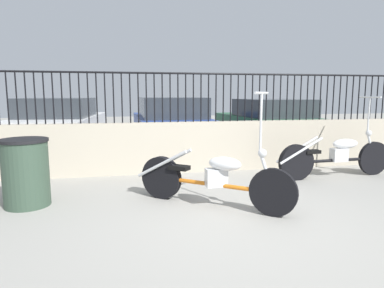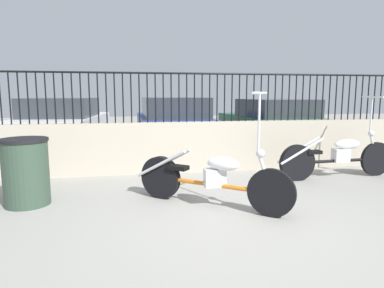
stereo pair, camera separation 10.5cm
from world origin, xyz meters
name	(u,v)px [view 1 (the left image)]	position (x,y,z in m)	size (l,w,h in m)	color
ground_plane	(233,221)	(0.00, 0.00, 0.00)	(40.00, 40.00, 0.00)	gray
low_wall	(190,147)	(0.00, 2.71, 0.49)	(9.53, 0.18, 0.98)	#B2A893
fence_railing	(190,91)	(0.00, 2.71, 1.56)	(9.53, 0.04, 0.93)	black
motorcycle_orange	(206,177)	(-0.18, 0.64, 0.39)	(1.86, 1.54, 1.54)	black
motorcycle_black	(331,156)	(2.42, 1.72, 0.40)	(2.30, 0.52, 1.48)	black
trash_bin	(26,172)	(-2.56, 1.11, 0.46)	(0.62, 0.62, 0.92)	#334738
car_white	(60,124)	(-2.91, 5.87, 0.71)	(2.18, 4.30, 1.41)	black
car_blue	(170,124)	(0.01, 5.48, 0.71)	(1.82, 4.61, 1.42)	black
car_green	(270,123)	(2.86, 5.40, 0.69)	(2.06, 4.42, 1.37)	black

